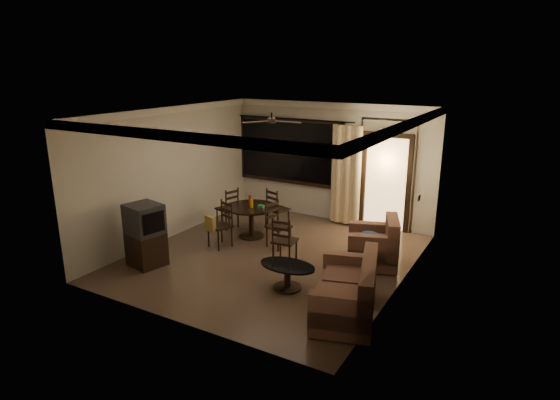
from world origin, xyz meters
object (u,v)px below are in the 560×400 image
Objects in this scene: tv_cabinet at (145,235)px; coffee_table at (287,273)px; dining_chair_east at (278,234)px; dining_chair_north at (278,216)px; dining_chair_south at (220,233)px; sofa at (349,293)px; dining_table at (251,213)px; dining_chair_west at (228,216)px; side_chair at (285,249)px; armchair at (375,246)px.

tv_cabinet reaches higher than coffee_table.
coffee_table is (1.07, -1.54, 0.00)m from dining_chair_east.
dining_chair_south is at bearing 90.00° from dining_chair_north.
tv_cabinet is at bearing 156.03° from dining_chair_east.
dining_chair_north is at bearing 119.07° from sofa.
dining_chair_south is 2.32m from coffee_table.
dining_chair_west is (-0.80, 0.24, -0.26)m from dining_table.
side_chair is at bearing -124.90° from dining_chair_east.
dining_chair_west and dining_chair_north have the same top height.
dining_chair_east is 2.03m from armchair.
dining_chair_east and dining_chair_north have the same top height.
dining_table is 1.13× the size of coffee_table.
dining_chair_west and dining_chair_east have the same top height.
dining_chair_south reaches higher than side_chair.
coffee_table is at bearing 139.50° from dining_chair_north.
armchair is at bearing 29.34° from dining_chair_south.
dining_chair_south is at bearing -7.33° from side_chair.
dining_chair_east and dining_chair_south have the same top height.
tv_cabinet is 1.27× the size of side_chair.
dining_chair_west is 3.35m from coffee_table.
dining_chair_north reaches higher than sofa.
dining_chair_north is at bearing -61.66° from side_chair.
dining_chair_east reaches higher than sofa.
dining_chair_south reaches higher than sofa.
dining_chair_south is 0.82× the size of armchair.
armchair is (3.07, 0.71, 0.07)m from dining_chair_south.
dining_chair_east is 0.81× the size of tv_cabinet.
coffee_table is (1.65, -2.53, 0.00)m from dining_chair_north.
dining_table is 0.83m from dining_chair_north.
side_chair reaches higher than armchair.
side_chair is at bearing 121.77° from coffee_table.
side_chair is at bearing 140.22° from dining_chair_north.
sofa is 2.13m from side_chair.
dining_chair_south is 3.55m from sofa.
dining_chair_west is 0.82× the size of armchair.
dining_table is 0.89m from dining_chair_south.
sofa is (3.08, -2.06, -0.20)m from dining_table.
tv_cabinet is at bearing -170.75° from coffee_table.
side_chair is at bearing 78.74° from dining_chair_west.
armchair is at bearing -159.01° from side_chair.
sofa is 1.93× the size of side_chair.
dining_chair_north reaches higher than side_chair.
tv_cabinet is (-0.08, -2.46, 0.31)m from dining_chair_west.
dining_chair_south is at bearing 155.74° from coffee_table.
sofa is at bearing 75.78° from dining_chair_west.
dining_chair_east is at bearing -16.48° from dining_table.
coffee_table is (-1.21, 0.29, -0.06)m from sofa.
dining_chair_north is 2.75m from armchair.
dining_table is 2.40m from tv_cabinet.
dining_table is 1.19× the size of side_chair.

